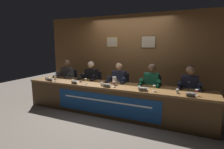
{
  "coord_description": "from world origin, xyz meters",
  "views": [
    {
      "loc": [
        1.74,
        -3.84,
        1.7
      ],
      "look_at": [
        0.0,
        0.0,
        0.98
      ],
      "focal_mm": 28.01,
      "sensor_mm": 36.0,
      "label": 1
    }
  ],
  "objects_px": {
    "microphone_center": "(111,82)",
    "water_cup_far_right": "(177,91)",
    "panelist_right": "(151,85)",
    "panelist_far_right": "(189,89)",
    "water_cup_left": "(73,81)",
    "chair_right": "(152,94)",
    "panelist_center": "(118,82)",
    "chair_center": "(121,90)",
    "chair_far_right": "(188,98)",
    "conference_table": "(110,94)",
    "microphone_left": "(81,79)",
    "nameplate_right": "(143,89)",
    "nameplate_left": "(74,82)",
    "panelist_far_left": "(66,77)",
    "chair_far_left": "(70,84)",
    "water_cup_center": "(102,84)",
    "microphone_far_right": "(189,89)",
    "juice_glass_left": "(86,80)",
    "microphone_far_left": "(56,77)",
    "water_cup_right": "(139,88)",
    "chair_left": "(94,87)",
    "nameplate_far_right": "(191,94)",
    "panelist_left": "(90,79)",
    "water_pitcher_central": "(114,81)",
    "juice_glass_far_right": "(197,91)",
    "nameplate_center": "(107,85)",
    "juice_glass_right": "(154,87)",
    "water_cup_far_left": "(46,78)",
    "microphone_right": "(146,85)",
    "juice_glass_center": "(114,83)",
    "juice_glass_far_left": "(55,78)"
  },
  "relations": [
    {
      "from": "panelist_far_left",
      "to": "juice_glass_left",
      "type": "bearing_deg",
      "value": -26.96
    },
    {
      "from": "panelist_left",
      "to": "panelist_far_right",
      "type": "distance_m",
      "value": 2.62
    },
    {
      "from": "panelist_far_left",
      "to": "water_cup_far_right",
      "type": "relative_size",
      "value": 14.53
    },
    {
      "from": "panelist_far_right",
      "to": "nameplate_far_right",
      "type": "xyz_separation_m",
      "value": [
        0.03,
        -0.7,
        0.05
      ]
    },
    {
      "from": "conference_table",
      "to": "nameplate_center",
      "type": "xyz_separation_m",
      "value": [
        0.0,
        -0.17,
        0.25
      ]
    },
    {
      "from": "microphone_far_left",
      "to": "panelist_far_right",
      "type": "relative_size",
      "value": 0.18
    },
    {
      "from": "panelist_right",
      "to": "panelist_far_right",
      "type": "bearing_deg",
      "value": 0.0
    },
    {
      "from": "panelist_center",
      "to": "water_cup_far_right",
      "type": "xyz_separation_m",
      "value": [
        1.53,
        -0.56,
        0.05
      ]
    },
    {
      "from": "chair_far_left",
      "to": "panelist_far_right",
      "type": "xyz_separation_m",
      "value": [
        3.5,
        -0.2,
        0.28
      ]
    },
    {
      "from": "microphone_center",
      "to": "water_cup_far_right",
      "type": "bearing_deg",
      "value": -5.23
    },
    {
      "from": "microphone_left",
      "to": "microphone_right",
      "type": "relative_size",
      "value": 1.0
    },
    {
      "from": "panelist_far_right",
      "to": "chair_right",
      "type": "bearing_deg",
      "value": 167.13
    },
    {
      "from": "juice_glass_right",
      "to": "water_cup_far_left",
      "type": "bearing_deg",
      "value": -179.6
    },
    {
      "from": "microphone_left",
      "to": "panelist_far_right",
      "type": "bearing_deg",
      "value": 9.39
    },
    {
      "from": "panelist_far_left",
      "to": "water_cup_left",
      "type": "distance_m",
      "value": 0.98
    },
    {
      "from": "chair_center",
      "to": "water_cup_right",
      "type": "xyz_separation_m",
      "value": [
        0.75,
        -0.82,
        0.33
      ]
    },
    {
      "from": "chair_far_left",
      "to": "juice_glass_center",
      "type": "xyz_separation_m",
      "value": [
        1.88,
        -0.78,
        0.37
      ]
    },
    {
      "from": "chair_left",
      "to": "panelist_center",
      "type": "bearing_deg",
      "value": -12.87
    },
    {
      "from": "microphone_center",
      "to": "water_cup_far_right",
      "type": "height_order",
      "value": "microphone_center"
    },
    {
      "from": "panelist_left",
      "to": "juice_glass_far_right",
      "type": "height_order",
      "value": "panelist_left"
    },
    {
      "from": "chair_right",
      "to": "chair_far_right",
      "type": "relative_size",
      "value": 1.0
    },
    {
      "from": "microphone_left",
      "to": "water_pitcher_central",
      "type": "bearing_deg",
      "value": 3.96
    },
    {
      "from": "juice_glass_left",
      "to": "juice_glass_far_right",
      "type": "relative_size",
      "value": 1.0
    },
    {
      "from": "juice_glass_far_right",
      "to": "water_pitcher_central",
      "type": "distance_m",
      "value": 1.84
    },
    {
      "from": "water_cup_left",
      "to": "water_cup_center",
      "type": "height_order",
      "value": "same"
    },
    {
      "from": "juice_glass_left",
      "to": "microphone_right",
      "type": "xyz_separation_m",
      "value": [
        1.51,
        0.14,
        -0.01
      ]
    },
    {
      "from": "panelist_left",
      "to": "panelist_center",
      "type": "height_order",
      "value": "same"
    },
    {
      "from": "chair_center",
      "to": "microphone_far_right",
      "type": "distance_m",
      "value": 1.88
    },
    {
      "from": "panelist_center",
      "to": "panelist_right",
      "type": "bearing_deg",
      "value": 0.0
    },
    {
      "from": "panelist_right",
      "to": "chair_left",
      "type": "bearing_deg",
      "value": 173.48
    },
    {
      "from": "chair_center",
      "to": "panelist_far_right",
      "type": "height_order",
      "value": "panelist_far_right"
    },
    {
      "from": "water_cup_right",
      "to": "panelist_far_right",
      "type": "relative_size",
      "value": 0.07
    },
    {
      "from": "microphone_right",
      "to": "juice_glass_far_right",
      "type": "relative_size",
      "value": 1.74
    },
    {
      "from": "chair_center",
      "to": "chair_far_right",
      "type": "bearing_deg",
      "value": 0.0
    },
    {
      "from": "conference_table",
      "to": "nameplate_right",
      "type": "relative_size",
      "value": 23.54
    },
    {
      "from": "water_cup_right",
      "to": "microphone_far_right",
      "type": "relative_size",
      "value": 0.39
    },
    {
      "from": "nameplate_left",
      "to": "water_cup_left",
      "type": "xyz_separation_m",
      "value": [
        -0.09,
        0.07,
        -0.0
      ]
    },
    {
      "from": "conference_table",
      "to": "microphone_left",
      "type": "xyz_separation_m",
      "value": [
        -0.87,
        0.08,
        0.29
      ]
    },
    {
      "from": "juice_glass_far_left",
      "to": "nameplate_right",
      "type": "height_order",
      "value": "juice_glass_far_left"
    },
    {
      "from": "juice_glass_left",
      "to": "microphone_far_right",
      "type": "height_order",
      "value": "microphone_far_right"
    },
    {
      "from": "conference_table",
      "to": "microphone_center",
      "type": "relative_size",
      "value": 21.6
    },
    {
      "from": "nameplate_left",
      "to": "panelist_far_left",
      "type": "bearing_deg",
      "value": 140.34
    },
    {
      "from": "nameplate_left",
      "to": "panelist_center",
      "type": "xyz_separation_m",
      "value": [
        0.91,
        0.7,
        -0.05
      ]
    },
    {
      "from": "microphone_far_left",
      "to": "microphone_far_right",
      "type": "xyz_separation_m",
      "value": [
        3.46,
        0.04,
        0.0
      ]
    },
    {
      "from": "panelist_center",
      "to": "microphone_center",
      "type": "relative_size",
      "value": 5.71
    },
    {
      "from": "nameplate_left",
      "to": "juice_glass_far_right",
      "type": "relative_size",
      "value": 1.43
    },
    {
      "from": "water_cup_left",
      "to": "juice_glass_center",
      "type": "relative_size",
      "value": 0.69
    },
    {
      "from": "nameplate_center",
      "to": "water_cup_far_right",
      "type": "distance_m",
      "value": 1.53
    },
    {
      "from": "water_cup_left",
      "to": "chair_right",
      "type": "distance_m",
      "value": 2.07
    },
    {
      "from": "microphone_far_left",
      "to": "water_cup_right",
      "type": "relative_size",
      "value": 2.54
    }
  ]
}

